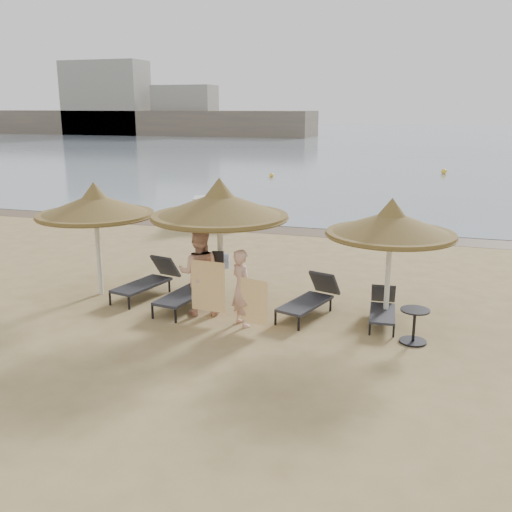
{
  "coord_description": "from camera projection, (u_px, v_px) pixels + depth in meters",
  "views": [
    {
      "loc": [
        3.71,
        -11.4,
        4.59
      ],
      "look_at": [
        -0.22,
        1.2,
        1.13
      ],
      "focal_mm": 40.0,
      "sensor_mm": 36.0,
      "label": 1
    }
  ],
  "objects": [
    {
      "name": "ground",
      "position": [
        249.0,
        318.0,
        12.76
      ],
      "size": [
        160.0,
        160.0,
        0.0
      ],
      "primitive_type": "plane",
      "color": "tan",
      "rests_on": "ground"
    },
    {
      "name": "sea",
      "position": [
        411.0,
        138.0,
        86.64
      ],
      "size": [
        200.0,
        140.0,
        0.03
      ],
      "primitive_type": "cube",
      "color": "slate",
      "rests_on": "ground"
    },
    {
      "name": "wet_sand_strip",
      "position": [
        326.0,
        233.0,
        21.44
      ],
      "size": [
        200.0,
        1.6,
        0.01
      ],
      "primitive_type": "cube",
      "color": "brown",
      "rests_on": "ground"
    },
    {
      "name": "far_shore",
      "position": [
        250.0,
        118.0,
        91.12
      ],
      "size": [
        150.0,
        54.8,
        12.0
      ],
      "color": "brown",
      "rests_on": "ground"
    },
    {
      "name": "palapa_left",
      "position": [
        95.0,
        206.0,
        13.88
      ],
      "size": [
        2.86,
        2.86,
        2.84
      ],
      "rotation": [
        0.0,
        0.0,
        0.02
      ],
      "color": "silver",
      "rests_on": "ground"
    },
    {
      "name": "palapa_center",
      "position": [
        220.0,
        206.0,
        12.69
      ],
      "size": [
        3.11,
        3.11,
        3.09
      ],
      "rotation": [
        0.0,
        0.0,
        -0.02
      ],
      "color": "silver",
      "rests_on": "ground"
    },
    {
      "name": "palapa_right",
      "position": [
        391.0,
        224.0,
        12.05
      ],
      "size": [
        2.77,
        2.77,
        2.75
      ],
      "rotation": [
        0.0,
        0.0,
        0.42
      ],
      "color": "silver",
      "rests_on": "ground"
    },
    {
      "name": "lounger_far_left",
      "position": [
        149.0,
        280.0,
        14.27
      ],
      "size": [
        1.08,
        2.09,
        0.89
      ],
      "rotation": [
        0.0,
        0.0,
        -0.22
      ],
      "color": "black",
      "rests_on": "ground"
    },
    {
      "name": "lounger_near_left",
      "position": [
        190.0,
        289.0,
        13.48
      ],
      "size": [
        0.95,
        2.1,
        0.91
      ],
      "rotation": [
        0.0,
        0.0,
        -0.14
      ],
      "color": "black",
      "rests_on": "ground"
    },
    {
      "name": "lounger_near_right",
      "position": [
        311.0,
        297.0,
        12.96
      ],
      "size": [
        1.18,
        2.04,
        0.87
      ],
      "rotation": [
        0.0,
        0.0,
        -0.3
      ],
      "color": "black",
      "rests_on": "ground"
    },
    {
      "name": "lounger_far_right",
      "position": [
        383.0,
        308.0,
        12.51
      ],
      "size": [
        0.65,
        1.64,
        0.72
      ],
      "rotation": [
        0.0,
        0.0,
        0.08
      ],
      "color": "black",
      "rests_on": "ground"
    },
    {
      "name": "side_table",
      "position": [
        414.0,
        327.0,
        11.38
      ],
      "size": [
        0.58,
        0.58,
        0.7
      ],
      "rotation": [
        0.0,
        0.0,
        0.22
      ],
      "color": "black",
      "rests_on": "ground"
    },
    {
      "name": "person_left",
      "position": [
        199.0,
        266.0,
        12.79
      ],
      "size": [
        1.18,
        0.91,
        2.27
      ],
      "primitive_type": "imported",
      "rotation": [
        0.0,
        0.0,
        3.39
      ],
      "color": "tan",
      "rests_on": "ground"
    },
    {
      "name": "person_right",
      "position": [
        242.0,
        282.0,
        12.14
      ],
      "size": [
        1.07,
        1.03,
        1.96
      ],
      "primitive_type": "imported",
      "rotation": [
        0.0,
        0.0,
        2.43
      ],
      "color": "tan",
      "rests_on": "ground"
    },
    {
      "name": "towel_left",
      "position": [
        208.0,
        286.0,
        12.45
      ],
      "size": [
        0.82,
        0.08,
        1.14
      ],
      "rotation": [
        0.0,
        0.0,
        -0.07
      ],
      "color": "orange",
      "rests_on": "ground"
    },
    {
      "name": "towel_right",
      "position": [
        254.0,
        301.0,
        11.89
      ],
      "size": [
        0.66,
        0.22,
        0.96
      ],
      "rotation": [
        0.0,
        0.0,
        -0.3
      ],
      "color": "orange",
      "rests_on": "ground"
    },
    {
      "name": "bag_patterned",
      "position": [
        223.0,
        261.0,
        13.2
      ],
      "size": [
        0.28,
        0.12,
        0.34
      ],
      "rotation": [
        0.0,
        0.0,
        0.11
      ],
      "color": "white",
      "rests_on": "ground"
    },
    {
      "name": "bag_dark",
      "position": [
        218.0,
        259.0,
        12.85
      ],
      "size": [
        0.27,
        0.13,
        0.37
      ],
      "rotation": [
        0.0,
        0.0,
        0.17
      ],
      "color": "black",
      "rests_on": "ground"
    },
    {
      "name": "pedal_boat",
      "position": [
        212.0,
        215.0,
        22.59
      ],
      "size": [
        2.81,
        2.15,
        1.16
      ],
      "rotation": [
        0.0,
        0.0,
        0.31
      ],
      "color": "#2D5499",
      "rests_on": "ground"
    },
    {
      "name": "buoy_left",
      "position": [
        271.0,
        175.0,
        38.12
      ],
      "size": [
        0.31,
        0.31,
        0.31
      ],
      "primitive_type": "sphere",
      "color": "yellow",
      "rests_on": "ground"
    },
    {
      "name": "buoy_mid",
      "position": [
        444.0,
        172.0,
        39.96
      ],
      "size": [
        0.4,
        0.4,
        0.4
      ],
      "primitive_type": "sphere",
      "color": "yellow",
      "rests_on": "ground"
    }
  ]
}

